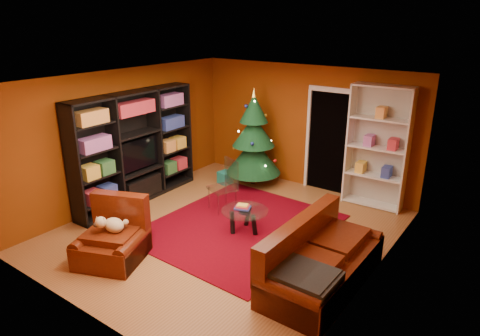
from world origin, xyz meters
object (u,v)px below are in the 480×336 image
Objects in this scene: media_unit at (135,148)px; christmas_tree at (254,138)px; white_bookshelf at (377,148)px; gift_box_red at (262,173)px; armchair at (111,238)px; sofa at (324,255)px; coffee_table at (245,221)px; acrylic_chair at (222,188)px; rug at (240,227)px; gift_box_teal at (225,178)px; dog at (114,225)px.

media_unit is 2.50m from christmas_tree.
gift_box_red is at bearing 177.64° from white_bookshelf.
gift_box_red is 4.36m from armchair.
sofa is 1.87m from coffee_table.
gift_box_red is 2.02m from acrylic_chair.
christmas_tree reaches higher than sofa.
sofa is at bearing -19.88° from rug.
christmas_tree reaches higher than gift_box_teal.
rug is at bearing 42.95° from dog.
dog is at bearing -120.01° from coffee_table.
dog is 2.34m from acrylic_chair.
coffee_table is at bearing 38.14° from armchair.
white_bookshelf is at bearing 60.10° from coffee_table.
christmas_tree reaches higher than armchair.
sofa reaches higher than armchair.
dog is 0.50× the size of coffee_table.
gift_box_red is at bearing 69.88° from dog.
white_bookshelf is 2.93m from coffee_table.
white_bookshelf is at bearing 37.97° from dog.
gift_box_red reaches higher than rug.
acrylic_chair reaches higher than dog.
media_unit is 7.13× the size of dog.
white_bookshelf is 3.01× the size of coffee_table.
rug is 2.09m from sofa.
sofa is (2.92, -2.59, -0.58)m from christmas_tree.
coffee_table is at bearing 1.25° from media_unit.
rug is 2.25m from armchair.
sofa is (1.92, -0.70, 0.45)m from rug.
gift_box_red is at bearing 69.49° from armchair.
gift_box_teal is 0.30× the size of acrylic_chair.
white_bookshelf is at bearing -0.44° from gift_box_red.
gift_box_teal reaches higher than gift_box_red.
media_unit is 2.34m from dog.
acrylic_chair is (0.81, -1.14, 0.31)m from gift_box_teal.
dog is at bearing 114.36° from sofa.
christmas_tree is 10.51× the size of gift_box_red.
sofa reaches higher than gift_box_teal.
acrylic_chair is (0.25, 2.39, 0.06)m from armchair.
armchair is (0.06, -3.91, -0.65)m from christmas_tree.
christmas_tree reaches higher than acrylic_chair.
gift_box_teal is 4.09m from sofa.
armchair is 2.48× the size of dog.
coffee_table is at bearing -5.90° from acrylic_chair.
white_bookshelf is 1.14× the size of sofa.
acrylic_chair is at bearing -79.32° from gift_box_red.
christmas_tree is at bearing -82.76° from gift_box_red.
sofa reaches higher than gift_box_red.
media_unit is at bearing -117.46° from gift_box_red.
gift_box_teal is at bearing 57.53° from sofa.
white_bookshelf is 4.96m from dog.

